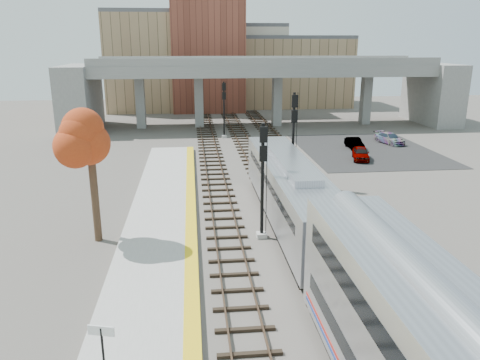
{
  "coord_description": "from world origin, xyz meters",
  "views": [
    {
      "loc": [
        -5.14,
        -20.62,
        11.33
      ],
      "look_at": [
        -2.0,
        9.29,
        2.5
      ],
      "focal_mm": 35.0,
      "sensor_mm": 36.0,
      "label": 1
    }
  ],
  "objects_px": {
    "locomotive": "(290,191)",
    "car_b": "(354,143)",
    "signal_mast_far": "(224,111)",
    "tree": "(90,139)",
    "signal_mast_mid": "(293,139)",
    "car_a": "(361,153)",
    "signal_mast_near": "(262,183)",
    "car_c": "(390,138)"
  },
  "relations": [
    {
      "from": "locomotive",
      "to": "car_b",
      "type": "relative_size",
      "value": 5.2
    },
    {
      "from": "signal_mast_far",
      "to": "tree",
      "type": "distance_m",
      "value": 32.29
    },
    {
      "from": "signal_mast_mid",
      "to": "tree",
      "type": "distance_m",
      "value": 17.14
    },
    {
      "from": "car_b",
      "to": "tree",
      "type": "bearing_deg",
      "value": -134.67
    },
    {
      "from": "car_b",
      "to": "car_a",
      "type": "bearing_deg",
      "value": -100.91
    },
    {
      "from": "locomotive",
      "to": "signal_mast_near",
      "type": "relative_size",
      "value": 2.73
    },
    {
      "from": "car_a",
      "to": "car_c",
      "type": "distance_m",
      "value": 9.54
    },
    {
      "from": "locomotive",
      "to": "tree",
      "type": "relative_size",
      "value": 2.3
    },
    {
      "from": "tree",
      "to": "car_a",
      "type": "xyz_separation_m",
      "value": [
        22.54,
        17.66,
        -5.46
      ]
    },
    {
      "from": "signal_mast_near",
      "to": "signal_mast_mid",
      "type": "xyz_separation_m",
      "value": [
        4.1,
        10.53,
        0.43
      ]
    },
    {
      "from": "locomotive",
      "to": "car_c",
      "type": "xyz_separation_m",
      "value": [
        16.84,
        23.68,
        -1.62
      ]
    },
    {
      "from": "signal_mast_near",
      "to": "locomotive",
      "type": "bearing_deg",
      "value": 43.02
    },
    {
      "from": "car_b",
      "to": "locomotive",
      "type": "bearing_deg",
      "value": -117.34
    },
    {
      "from": "signal_mast_near",
      "to": "car_a",
      "type": "height_order",
      "value": "signal_mast_near"
    },
    {
      "from": "signal_mast_mid",
      "to": "car_b",
      "type": "bearing_deg",
      "value": 52.68
    },
    {
      "from": "signal_mast_mid",
      "to": "tree",
      "type": "xyz_separation_m",
      "value": [
        -13.85,
        -9.84,
        2.28
      ]
    },
    {
      "from": "signal_mast_far",
      "to": "signal_mast_mid",
      "type": "bearing_deg",
      "value": -78.85
    },
    {
      "from": "signal_mast_near",
      "to": "car_c",
      "type": "height_order",
      "value": "signal_mast_near"
    },
    {
      "from": "tree",
      "to": "signal_mast_near",
      "type": "bearing_deg",
      "value": -4.03
    },
    {
      "from": "locomotive",
      "to": "signal_mast_mid",
      "type": "bearing_deg",
      "value": 76.87
    },
    {
      "from": "signal_mast_near",
      "to": "car_c",
      "type": "xyz_separation_m",
      "value": [
        18.94,
        25.64,
        -2.79
      ]
    },
    {
      "from": "car_a",
      "to": "car_b",
      "type": "bearing_deg",
      "value": 92.55
    },
    {
      "from": "signal_mast_far",
      "to": "car_a",
      "type": "xyz_separation_m",
      "value": [
        12.79,
        -12.99,
        -2.67
      ]
    },
    {
      "from": "car_b",
      "to": "car_c",
      "type": "relative_size",
      "value": 0.86
    },
    {
      "from": "signal_mast_mid",
      "to": "signal_mast_far",
      "type": "height_order",
      "value": "signal_mast_mid"
    },
    {
      "from": "car_a",
      "to": "signal_mast_near",
      "type": "bearing_deg",
      "value": -109.92
    },
    {
      "from": "tree",
      "to": "car_c",
      "type": "bearing_deg",
      "value": 41.02
    },
    {
      "from": "tree",
      "to": "signal_mast_mid",
      "type": "bearing_deg",
      "value": 35.4
    },
    {
      "from": "signal_mast_mid",
      "to": "car_b",
      "type": "distance_m",
      "value": 16.49
    },
    {
      "from": "tree",
      "to": "car_a",
      "type": "relative_size",
      "value": 2.17
    },
    {
      "from": "signal_mast_mid",
      "to": "car_c",
      "type": "height_order",
      "value": "signal_mast_mid"
    },
    {
      "from": "signal_mast_far",
      "to": "car_c",
      "type": "relative_size",
      "value": 1.61
    },
    {
      "from": "signal_mast_near",
      "to": "tree",
      "type": "relative_size",
      "value": 0.84
    },
    {
      "from": "signal_mast_far",
      "to": "signal_mast_near",
      "type": "bearing_deg",
      "value": -90.0
    },
    {
      "from": "signal_mast_near",
      "to": "signal_mast_far",
      "type": "distance_m",
      "value": 31.34
    },
    {
      "from": "signal_mast_near",
      "to": "signal_mast_far",
      "type": "relative_size",
      "value": 1.02
    },
    {
      "from": "signal_mast_mid",
      "to": "signal_mast_far",
      "type": "bearing_deg",
      "value": 101.15
    },
    {
      "from": "signal_mast_far",
      "to": "car_b",
      "type": "xyz_separation_m",
      "value": [
        13.9,
        -7.95,
        -2.72
      ]
    },
    {
      "from": "signal_mast_mid",
      "to": "car_b",
      "type": "relative_size",
      "value": 2.08
    },
    {
      "from": "locomotive",
      "to": "signal_mast_mid",
      "type": "relative_size",
      "value": 2.51
    },
    {
      "from": "signal_mast_near",
      "to": "signal_mast_mid",
      "type": "bearing_deg",
      "value": 68.73
    },
    {
      "from": "signal_mast_near",
      "to": "signal_mast_far",
      "type": "bearing_deg",
      "value": 90.0
    }
  ]
}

